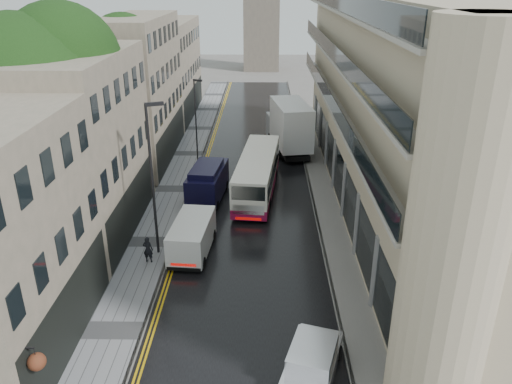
# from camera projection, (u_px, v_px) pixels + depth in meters

# --- Properties ---
(road) EXTENTS (9.00, 85.00, 0.02)m
(road) POSITION_uv_depth(u_px,v_px,m) (251.00, 190.00, 38.00)
(road) COLOR black
(road) RESTS_ON ground
(left_sidewalk) EXTENTS (2.70, 85.00, 0.12)m
(left_sidewalk) POSITION_uv_depth(u_px,v_px,m) (174.00, 189.00, 38.06)
(left_sidewalk) COLOR gray
(left_sidewalk) RESTS_ON ground
(right_sidewalk) EXTENTS (1.80, 85.00, 0.12)m
(right_sidewalk) POSITION_uv_depth(u_px,v_px,m) (322.00, 190.00, 37.90)
(right_sidewalk) COLOR slate
(right_sidewalk) RESTS_ON ground
(old_shop_row) EXTENTS (4.50, 56.00, 12.00)m
(old_shop_row) POSITION_uv_depth(u_px,v_px,m) (128.00, 105.00, 38.05)
(old_shop_row) COLOR gray
(old_shop_row) RESTS_ON ground
(modern_block) EXTENTS (8.00, 40.00, 14.00)m
(modern_block) POSITION_uv_depth(u_px,v_px,m) (402.00, 105.00, 33.70)
(modern_block) COLOR #C0B18F
(modern_block) RESTS_ON ground
(tree_near) EXTENTS (10.56, 10.56, 13.89)m
(tree_near) POSITION_uv_depth(u_px,v_px,m) (29.00, 129.00, 28.53)
(tree_near) COLOR black
(tree_near) RESTS_ON ground
(tree_far) EXTENTS (9.24, 9.24, 12.46)m
(tree_far) POSITION_uv_depth(u_px,v_px,m) (103.00, 93.00, 40.75)
(tree_far) COLOR black
(tree_far) RESTS_ON ground
(cream_bus) EXTENTS (3.46, 10.87, 2.91)m
(cream_bus) POSITION_uv_depth(u_px,v_px,m) (237.00, 189.00, 34.43)
(cream_bus) COLOR white
(cream_bus) RESTS_ON road
(white_lorry) EXTENTS (4.15, 9.34, 4.73)m
(white_lorry) POSITION_uv_depth(u_px,v_px,m) (280.00, 133.00, 43.62)
(white_lorry) COLOR white
(white_lorry) RESTS_ON road
(silver_hatchback) EXTENTS (3.00, 4.59, 1.59)m
(silver_hatchback) POSITION_uv_depth(u_px,v_px,m) (281.00, 384.00, 18.84)
(silver_hatchback) COLOR silver
(silver_hatchback) RESTS_ON road
(white_van) EXTENTS (2.38, 4.82, 2.11)m
(white_van) POSITION_uv_depth(u_px,v_px,m) (169.00, 250.00, 27.56)
(white_van) COLOR white
(white_van) RESTS_ON road
(navy_van) EXTENTS (2.73, 5.58, 2.74)m
(navy_van) POSITION_uv_depth(u_px,v_px,m) (188.00, 190.00, 34.49)
(navy_van) COLOR black
(navy_van) RESTS_ON road
(pedestrian) EXTENTS (0.61, 0.44, 1.57)m
(pedestrian) POSITION_uv_depth(u_px,v_px,m) (148.00, 249.00, 27.99)
(pedestrian) COLOR black
(pedestrian) RESTS_ON left_sidewalk
(lamp_post_near) EXTENTS (1.01, 0.55, 8.83)m
(lamp_post_near) POSITION_uv_depth(u_px,v_px,m) (152.00, 182.00, 27.54)
(lamp_post_near) COLOR black
(lamp_post_near) RESTS_ON left_sidewalk
(lamp_post_far) EXTENTS (0.81, 0.44, 7.07)m
(lamp_post_far) POSITION_uv_depth(u_px,v_px,m) (196.00, 121.00, 42.53)
(lamp_post_far) COLOR black
(lamp_post_far) RESTS_ON left_sidewalk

